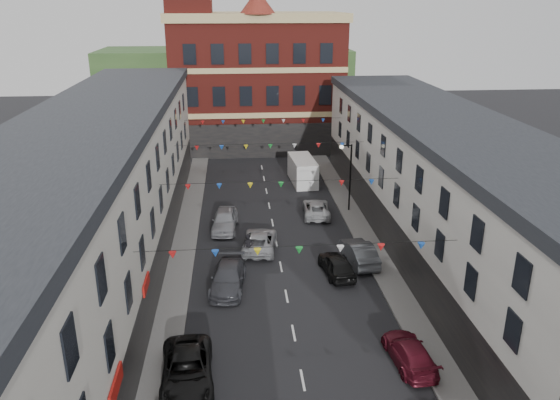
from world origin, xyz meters
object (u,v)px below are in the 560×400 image
object	(u,v)px
car_left_c	(187,370)
moving_car	(260,241)
car_left_d	(228,278)
car_right_f	(316,208)
car_right_e	(359,252)
car_right_c	(409,352)
street_lamp	(348,168)
car_left_e	(225,220)
car_right_d	(337,265)
pedestrian	(248,248)
white_van	(303,170)

from	to	relation	value
car_left_c	moving_car	xyz separation A→B (m)	(4.20, 14.68, -0.04)
car_left_d	car_right_f	distance (m)	14.05
car_right_e	car_right_f	distance (m)	9.20
car_right_c	car_right_f	distance (m)	20.50
street_lamp	car_left_e	size ratio (longest dim) A/B	1.26
car_right_d	moving_car	distance (m)	6.58
car_left_d	moving_car	distance (m)	6.05
car_left_c	pedestrian	xyz separation A→B (m)	(3.32, 12.95, 0.24)
street_lamp	car_left_d	distance (m)	16.51
street_lamp	car_right_d	world-z (taller)	street_lamp
car_right_f	pedestrian	distance (m)	10.05
pedestrian	car_right_c	bearing A→B (deg)	-61.41
car_left_e	car_right_f	distance (m)	8.07
white_van	car_left_d	bearing A→B (deg)	-112.86
pedestrian	car_right_d	bearing A→B (deg)	-27.91
street_lamp	pedestrian	size ratio (longest dim) A/B	3.10
car_right_f	car_right_d	bearing A→B (deg)	93.21
car_left_c	car_left_d	world-z (taller)	car_left_c
moving_car	car_right_f	bearing A→B (deg)	-121.26
street_lamp	white_van	bearing A→B (deg)	108.06
car_left_c	car_right_e	xyz separation A→B (m)	(11.00, 11.96, 0.03)
car_left_e	car_right_f	size ratio (longest dim) A/B	1.01
street_lamp	car_left_d	xyz separation A→B (m)	(-10.15, -12.63, -3.18)
white_van	car_right_c	bearing A→B (deg)	-90.22
car_left_e	car_left_d	bearing A→B (deg)	-83.43
car_left_c	car_right_e	distance (m)	16.25
car_left_d	pedestrian	bearing A→B (deg)	76.40
moving_car	pedestrian	distance (m)	1.96
car_right_d	street_lamp	bearing A→B (deg)	-111.34
street_lamp	white_van	world-z (taller)	street_lamp
car_left_e	car_right_e	world-z (taller)	car_left_e
car_left_e	car_right_e	bearing A→B (deg)	-30.57
car_left_e	pedestrian	distance (m)	5.93
car_right_d	car_left_c	bearing A→B (deg)	41.68
car_left_e	pedestrian	xyz separation A→B (m)	(1.71, -5.68, 0.16)
street_lamp	pedestrian	distance (m)	12.71
car_left_d	car_right_c	distance (m)	12.46
car_left_c	car_right_f	distance (m)	22.98
car_right_d	car_right_e	size ratio (longest dim) A/B	0.91
car_right_c	car_right_d	world-z (taller)	car_right_d
car_right_e	car_right_d	bearing A→B (deg)	35.62
moving_car	car_left_d	bearing A→B (deg)	75.57
car_left_c	car_right_f	xyz separation A→B (m)	(9.33, 21.00, -0.08)
car_right_f	pedestrian	size ratio (longest dim) A/B	2.42
car_left_e	pedestrian	world-z (taller)	pedestrian
car_left_e	car_right_c	world-z (taller)	car_left_e
pedestrian	car_left_d	bearing A→B (deg)	-113.35
car_left_d	car_left_e	xyz separation A→B (m)	(-0.29, 9.55, 0.08)
car_right_f	moving_car	world-z (taller)	moving_car
street_lamp	car_left_e	xyz separation A→B (m)	(-10.44, -3.07, -3.10)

